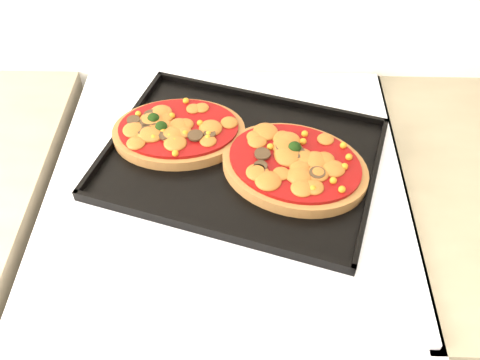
# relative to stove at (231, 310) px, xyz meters

# --- Properties ---
(stove) EXTENTS (0.60, 0.60, 0.91)m
(stove) POSITION_rel_stove_xyz_m (0.00, 0.00, 0.00)
(stove) COLOR silver
(stove) RESTS_ON floor
(baking_tray) EXTENTS (0.53, 0.45, 0.02)m
(baking_tray) POSITION_rel_stove_xyz_m (0.02, 0.04, 0.47)
(baking_tray) COLOR black
(baking_tray) RESTS_ON stove
(pizza_left) EXTENTS (0.24, 0.18, 0.03)m
(pizza_left) POSITION_rel_stove_xyz_m (-0.09, 0.08, 0.48)
(pizza_left) COLOR #9F6237
(pizza_left) RESTS_ON baking_tray
(pizza_right) EXTENTS (0.30, 0.26, 0.04)m
(pizza_right) POSITION_rel_stove_xyz_m (0.11, 0.01, 0.48)
(pizza_right) COLOR #9F6237
(pizza_right) RESTS_ON baking_tray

